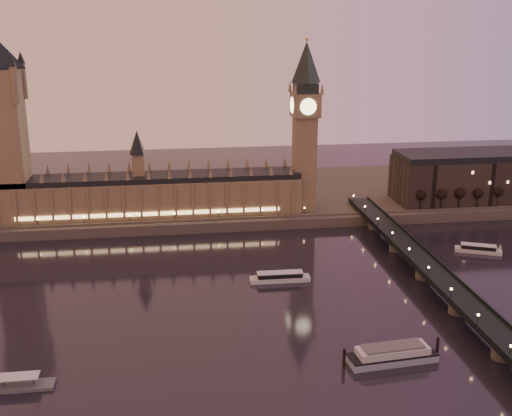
{
  "coord_description": "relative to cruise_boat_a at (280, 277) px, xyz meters",
  "views": [
    {
      "loc": [
        -27.64,
        -254.8,
        123.01
      ],
      "look_at": [
        12.36,
        35.0,
        34.23
      ],
      "focal_mm": 45.0,
      "sensor_mm": 36.0,
      "label": 1
    }
  ],
  "objects": [
    {
      "name": "palace_of_westminster",
      "position": [
        -62.74,
        95.6,
        19.67
      ],
      "size": [
        180.0,
        26.62,
        52.0
      ],
      "color": "brown",
      "rests_on": "ground"
    },
    {
      "name": "far_embankment",
      "position": [
        7.39,
        139.61,
        0.97
      ],
      "size": [
        560.0,
        130.0,
        6.0
      ],
      "primitive_type": "cube",
      "color": "#423D35",
      "rests_on": "ground"
    },
    {
      "name": "bare_tree_1",
      "position": [
        115.29,
        83.61,
        13.49
      ],
      "size": [
        6.27,
        6.27,
        12.75
      ],
      "color": "black",
      "rests_on": "ground"
    },
    {
      "name": "bare_tree_4",
      "position": [
        153.69,
        83.61,
        13.49
      ],
      "size": [
        6.27,
        6.27,
        12.75
      ],
      "color": "black",
      "rests_on": "ground"
    },
    {
      "name": "westminster_bridge",
      "position": [
        69.0,
        -25.39,
        3.48
      ],
      "size": [
        13.2,
        260.0,
        15.3
      ],
      "color": "black",
      "rests_on": "ground"
    },
    {
      "name": "cruise_boat_a",
      "position": [
        0.0,
        0.0,
        0.0
      ],
      "size": [
        28.97,
        6.77,
        4.62
      ],
      "rotation": [
        0.0,
        0.0,
        -0.02
      ],
      "color": "silver",
      "rests_on": "ground"
    },
    {
      "name": "ground",
      "position": [
        -22.61,
        -25.39,
        -2.03
      ],
      "size": [
        700.0,
        700.0,
        0.0
      ],
      "primitive_type": "plane",
      "color": "black",
      "rests_on": "ground"
    },
    {
      "name": "bare_tree_3",
      "position": [
        140.89,
        83.61,
        13.49
      ],
      "size": [
        6.27,
        6.27,
        12.75
      ],
      "color": "black",
      "rests_on": "ground"
    },
    {
      "name": "city_block",
      "position": [
        172.32,
        105.54,
        20.21
      ],
      "size": [
        155.0,
        45.0,
        34.0
      ],
      "color": "black",
      "rests_on": "ground"
    },
    {
      "name": "bare_tree_2",
      "position": [
        128.09,
        83.61,
        13.49
      ],
      "size": [
        6.27,
        6.27,
        12.75
      ],
      "color": "black",
      "rests_on": "ground"
    },
    {
      "name": "cruise_boat_b",
      "position": [
        112.4,
        23.51,
        -0.08
      ],
      "size": [
        24.4,
        14.99,
        4.43
      ],
      "rotation": [
        0.0,
        0.0,
        -0.41
      ],
      "color": "silver",
      "rests_on": "ground"
    },
    {
      "name": "bare_tree_0",
      "position": [
        102.49,
        83.61,
        13.49
      ],
      "size": [
        6.27,
        6.27,
        12.75
      ],
      "color": "black",
      "rests_on": "ground"
    },
    {
      "name": "victoria_tower",
      "position": [
        -142.61,
        95.61,
        63.75
      ],
      "size": [
        31.68,
        31.68,
        118.0
      ],
      "color": "brown",
      "rests_on": "ground"
    },
    {
      "name": "big_ben",
      "position": [
        31.37,
        95.59,
        61.92
      ],
      "size": [
        17.68,
        17.68,
        104.0
      ],
      "color": "brown",
      "rests_on": "ground"
    },
    {
      "name": "moored_barge",
      "position": [
        28.2,
        -79.12,
        0.93
      ],
      "size": [
        38.16,
        12.34,
        7.02
      ],
      "rotation": [
        0.0,
        0.0,
        0.09
      ],
      "color": "#91A2B9",
      "rests_on": "ground"
    }
  ]
}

